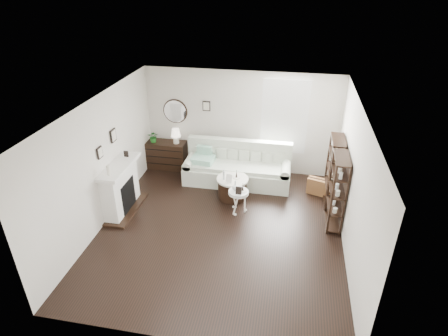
% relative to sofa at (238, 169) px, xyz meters
% --- Properties ---
extents(room, '(5.50, 5.50, 5.50)m').
position_rel_sofa_xyz_m(room, '(0.70, 0.62, 1.25)').
color(room, black).
rests_on(room, ground).
extents(fireplace, '(0.50, 1.40, 1.84)m').
position_rel_sofa_xyz_m(fireplace, '(-2.35, -1.78, 0.20)').
color(fireplace, white).
rests_on(fireplace, ground).
extents(shelf_unit_far, '(0.30, 0.80, 1.60)m').
position_rel_sofa_xyz_m(shelf_unit_far, '(2.30, -0.53, 0.46)').
color(shelf_unit_far, black).
rests_on(shelf_unit_far, ground).
extents(shelf_unit_near, '(0.30, 0.80, 1.60)m').
position_rel_sofa_xyz_m(shelf_unit_near, '(2.30, -1.43, 0.46)').
color(shelf_unit_near, black).
rests_on(shelf_unit_near, ground).
extents(sofa, '(2.67, 0.92, 1.04)m').
position_rel_sofa_xyz_m(sofa, '(0.00, 0.00, 0.00)').
color(sofa, beige).
rests_on(sofa, ground).
extents(quilt, '(0.60, 0.51, 0.14)m').
position_rel_sofa_xyz_m(quilt, '(-0.87, -0.13, 0.26)').
color(quilt, '#258867').
rests_on(quilt, sofa).
extents(suitcase, '(0.65, 0.38, 0.41)m').
position_rel_sofa_xyz_m(suitcase, '(2.07, -0.28, -0.14)').
color(suitcase, brown).
rests_on(suitcase, ground).
extents(dresser, '(1.13, 0.48, 0.75)m').
position_rel_sofa_xyz_m(dresser, '(-2.05, 0.39, 0.03)').
color(dresser, black).
rests_on(dresser, ground).
extents(table_lamp, '(0.28, 0.28, 0.41)m').
position_rel_sofa_xyz_m(table_lamp, '(-1.72, 0.39, 0.61)').
color(table_lamp, white).
rests_on(table_lamp, dresser).
extents(potted_plant, '(0.32, 0.29, 0.32)m').
position_rel_sofa_xyz_m(potted_plant, '(-2.33, 0.34, 0.57)').
color(potted_plant, '#195A1B').
rests_on(potted_plant, dresser).
extents(drum_table, '(0.75, 0.75, 0.52)m').
position_rel_sofa_xyz_m(drum_table, '(0.00, -0.80, -0.08)').
color(drum_table, black).
rests_on(drum_table, ground).
extents(pedestal_table, '(0.45, 0.45, 0.55)m').
position_rel_sofa_xyz_m(pedestal_table, '(0.23, -1.38, 0.16)').
color(pedestal_table, white).
rests_on(pedestal_table, ground).
extents(eiffel_drum, '(0.12, 0.12, 0.18)m').
position_rel_sofa_xyz_m(eiffel_drum, '(0.09, -0.75, 0.27)').
color(eiffel_drum, black).
rests_on(eiffel_drum, drum_table).
extents(bottle_drum, '(0.06, 0.06, 0.27)m').
position_rel_sofa_xyz_m(bottle_drum, '(-0.18, -0.89, 0.31)').
color(bottle_drum, silver).
rests_on(bottle_drum, drum_table).
extents(card_frame_drum, '(0.16, 0.10, 0.20)m').
position_rel_sofa_xyz_m(card_frame_drum, '(-0.05, -0.99, 0.28)').
color(card_frame_drum, white).
rests_on(card_frame_drum, drum_table).
extents(eiffel_ped, '(0.10, 0.10, 0.17)m').
position_rel_sofa_xyz_m(eiffel_ped, '(0.32, -1.35, 0.29)').
color(eiffel_ped, black).
rests_on(eiffel_ped, pedestal_table).
extents(flask_ped, '(0.13, 0.13, 0.24)m').
position_rel_sofa_xyz_m(flask_ped, '(0.15, -1.36, 0.33)').
color(flask_ped, silver).
rests_on(flask_ped, pedestal_table).
extents(card_frame_ped, '(0.13, 0.06, 0.18)m').
position_rel_sofa_xyz_m(card_frame_ped, '(0.25, -1.50, 0.29)').
color(card_frame_ped, black).
rests_on(card_frame_ped, pedestal_table).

